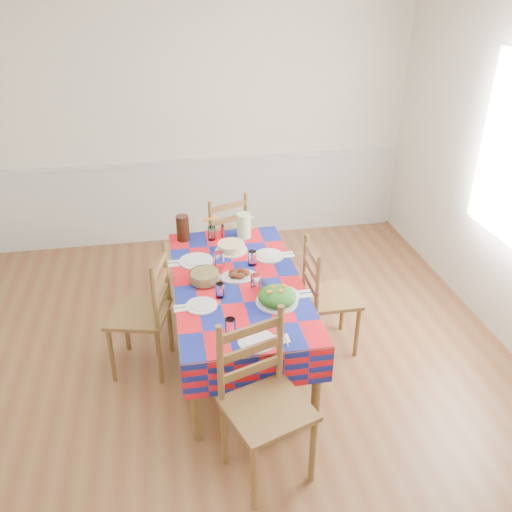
# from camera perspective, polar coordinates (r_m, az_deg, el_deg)

# --- Properties ---
(room) EXTENTS (4.58, 5.08, 2.78)m
(room) POSITION_cam_1_polar(r_m,az_deg,el_deg) (3.38, -3.03, 4.10)
(room) COLOR brown
(room) RESTS_ON ground
(wainscot) EXTENTS (4.41, 0.06, 0.92)m
(wainscot) POSITION_cam_1_polar(r_m,az_deg,el_deg) (6.00, -5.99, 6.24)
(wainscot) COLOR silver
(wainscot) RESTS_ON room
(dining_table) EXTENTS (0.94, 1.75, 0.68)m
(dining_table) POSITION_cam_1_polar(r_m,az_deg,el_deg) (4.03, -1.94, -3.52)
(dining_table) COLOR brown
(dining_table) RESTS_ON room
(setting_near_head) EXTENTS (0.39, 0.26, 0.12)m
(setting_near_head) POSITION_cam_1_polar(r_m,az_deg,el_deg) (3.40, -0.83, -8.39)
(setting_near_head) COLOR silver
(setting_near_head) RESTS_ON dining_table
(setting_left_near) EXTENTS (0.40, 0.24, 0.11)m
(setting_left_near) POSITION_cam_1_polar(r_m,az_deg,el_deg) (3.74, -5.14, -4.64)
(setting_left_near) COLOR silver
(setting_left_near) RESTS_ON dining_table
(setting_left_far) EXTENTS (0.49, 0.29, 0.13)m
(setting_left_far) POSITION_cam_1_polar(r_m,az_deg,el_deg) (4.21, -5.53, -0.50)
(setting_left_far) COLOR silver
(setting_left_far) RESTS_ON dining_table
(setting_right_near) EXTENTS (0.49, 0.28, 0.13)m
(setting_right_near) POSITION_cam_1_polar(r_m,az_deg,el_deg) (3.82, 1.76, -3.67)
(setting_right_near) COLOR silver
(setting_right_near) RESTS_ON dining_table
(setting_right_far) EXTENTS (0.45, 0.26, 0.12)m
(setting_right_far) POSITION_cam_1_polar(r_m,az_deg,el_deg) (4.26, 0.80, -0.05)
(setting_right_far) COLOR silver
(setting_right_far) RESTS_ON dining_table
(meat_platter) EXTENTS (0.28, 0.20, 0.05)m
(meat_platter) POSITION_cam_1_polar(r_m,az_deg,el_deg) (4.03, -1.81, -1.98)
(meat_platter) COLOR silver
(meat_platter) RESTS_ON dining_table
(salad_platter) EXTENTS (0.29, 0.29, 0.12)m
(salad_platter) POSITION_cam_1_polar(r_m,az_deg,el_deg) (3.72, 2.22, -4.32)
(salad_platter) COLOR silver
(salad_platter) RESTS_ON dining_table
(pasta_bowl) EXTENTS (0.23, 0.23, 0.08)m
(pasta_bowl) POSITION_cam_1_polar(r_m,az_deg,el_deg) (3.98, -5.41, -2.21)
(pasta_bowl) COLOR white
(pasta_bowl) RESTS_ON dining_table
(cake) EXTENTS (0.26, 0.26, 0.07)m
(cake) POSITION_cam_1_polar(r_m,az_deg,el_deg) (4.39, -2.64, 0.92)
(cake) COLOR silver
(cake) RESTS_ON dining_table
(serving_utensils) EXTENTS (0.14, 0.30, 0.01)m
(serving_utensils) POSITION_cam_1_polar(r_m,az_deg,el_deg) (3.93, 0.60, -3.07)
(serving_utensils) COLOR black
(serving_utensils) RESTS_ON dining_table
(flower_vase) EXTENTS (0.14, 0.11, 0.22)m
(flower_vase) POSITION_cam_1_polar(r_m,az_deg,el_deg) (4.56, -4.71, 2.76)
(flower_vase) COLOR white
(flower_vase) RESTS_ON dining_table
(hot_sauce) EXTENTS (0.03, 0.03, 0.12)m
(hot_sauce) POSITION_cam_1_polar(r_m,az_deg,el_deg) (4.61, -3.54, 2.68)
(hot_sauce) COLOR red
(hot_sauce) RESTS_ON dining_table
(green_pitcher) EXTENTS (0.12, 0.12, 0.21)m
(green_pitcher) POSITION_cam_1_polar(r_m,az_deg,el_deg) (4.59, -1.28, 3.24)
(green_pitcher) COLOR #C5ECA6
(green_pitcher) RESTS_ON dining_table
(tea_pitcher) EXTENTS (0.11, 0.11, 0.22)m
(tea_pitcher) POSITION_cam_1_polar(r_m,az_deg,el_deg) (4.57, -7.71, 2.93)
(tea_pitcher) COLOR black
(tea_pitcher) RESTS_ON dining_table
(name_card) EXTENTS (0.07, 0.02, 0.02)m
(name_card) POSITION_cam_1_polar(r_m,az_deg,el_deg) (3.33, 0.30, -9.60)
(name_card) COLOR silver
(name_card) RESTS_ON dining_table
(chair_near) EXTENTS (0.58, 0.56, 1.04)m
(chair_near) POSITION_cam_1_polar(r_m,az_deg,el_deg) (3.23, 0.81, -15.27)
(chair_near) COLOR brown
(chair_near) RESTS_ON room
(chair_far) EXTENTS (0.54, 0.53, 0.95)m
(chair_far) POSITION_cam_1_polar(r_m,az_deg,el_deg) (5.06, -3.60, 1.67)
(chair_far) COLOR brown
(chair_far) RESTS_ON room
(chair_left) EXTENTS (0.51, 0.52, 0.98)m
(chair_left) POSITION_cam_1_polar(r_m,az_deg,el_deg) (4.07, -11.64, -5.94)
(chair_left) COLOR brown
(chair_left) RESTS_ON room
(chair_right) EXTENTS (0.39, 0.41, 0.93)m
(chair_right) POSITION_cam_1_polar(r_m,az_deg,el_deg) (4.25, 7.42, -4.32)
(chair_right) COLOR brown
(chair_right) RESTS_ON room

